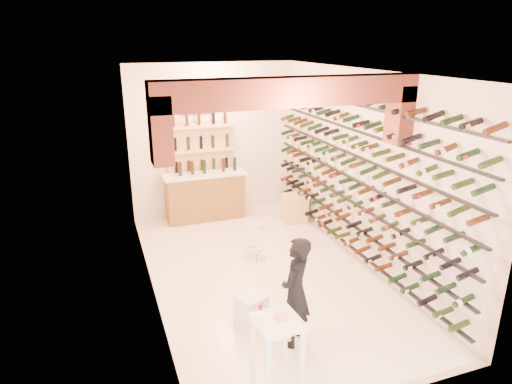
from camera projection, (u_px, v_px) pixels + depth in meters
ground at (262, 272)px, 7.44m from camera, size 6.00×6.00×0.00m
room_shell at (269, 141)px, 6.49m from camera, size 3.52×6.02×3.21m
wine_rack at (350, 173)px, 7.43m from camera, size 0.32×5.70×2.56m
back_counter at (205, 194)px, 9.53m from camera, size 1.70×0.62×1.29m
back_shelving at (201, 162)px, 9.54m from camera, size 1.40×0.31×2.73m
tasting_table at (277, 330)px, 4.97m from camera, size 0.54×0.54×0.89m
white_stool at (251, 309)px, 6.05m from camera, size 0.45×0.45×0.43m
person at (295, 292)px, 5.51m from camera, size 0.61×0.61×1.43m
chrome_barstool at (255, 239)px, 7.77m from camera, size 0.34×0.34×0.67m
crate_lower at (294, 215)px, 9.47m from camera, size 0.56×0.44×0.30m
crate_upper at (295, 201)px, 9.37m from camera, size 0.55×0.40×0.30m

